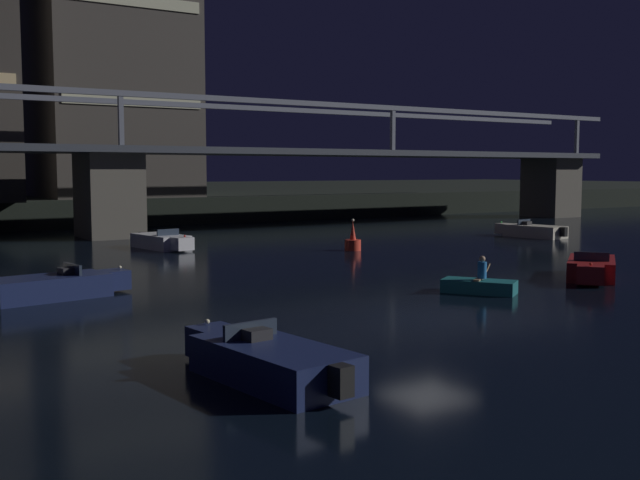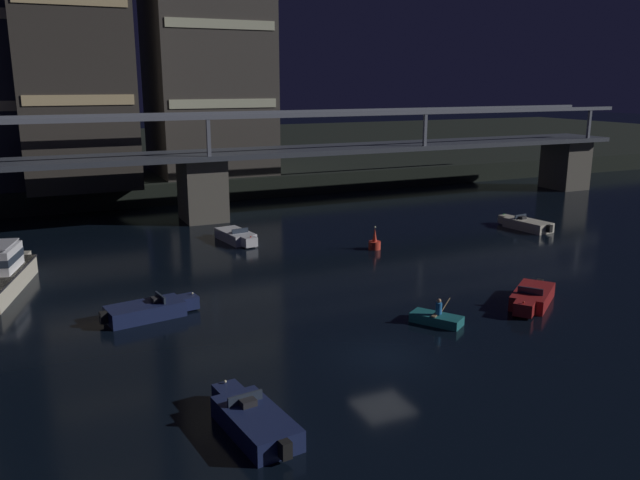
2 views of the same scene
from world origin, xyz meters
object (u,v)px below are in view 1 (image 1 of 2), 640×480
at_px(speedboat_mid_right, 268,361).
at_px(dinghy_with_paddler, 479,285).
at_px(channel_buoy, 353,242).
at_px(speedboat_near_right, 591,269).
at_px(speedboat_far_center, 163,241).
at_px(speedboat_mid_left, 55,286).
at_px(speedboat_far_left, 532,231).
at_px(river_bridge, 108,169).

relative_size(speedboat_mid_right, dinghy_with_paddler, 1.89).
bearing_deg(speedboat_mid_right, dinghy_with_paddler, 26.91).
xyz_separation_m(channel_buoy, dinghy_with_paddler, (-4.42, -14.48, -0.20)).
relative_size(speedboat_near_right, speedboat_far_center, 0.89).
xyz_separation_m(speedboat_near_right, dinghy_with_paddler, (-6.49, -0.25, -0.14)).
distance_m(channel_buoy, dinghy_with_paddler, 15.14).
distance_m(speedboat_mid_left, speedboat_far_center, 16.68).
bearing_deg(speedboat_mid_right, speedboat_far_left, 34.11).
relative_size(river_bridge, speedboat_mid_right, 17.42).
bearing_deg(speedboat_far_left, speedboat_far_center, 165.92).
bearing_deg(speedboat_far_left, speedboat_near_right, -130.74).
height_order(speedboat_mid_right, speedboat_far_center, same).
bearing_deg(speedboat_far_left, speedboat_mid_right, -145.89).
height_order(river_bridge, dinghy_with_paddler, river_bridge).
bearing_deg(speedboat_mid_right, speedboat_near_right, 18.88).
bearing_deg(dinghy_with_paddler, speedboat_near_right, 2.18).
height_order(speedboat_mid_left, speedboat_far_center, same).
relative_size(speedboat_mid_right, speedboat_far_left, 1.00).
relative_size(river_bridge, speedboat_near_right, 19.53).
relative_size(speedboat_mid_right, channel_buoy, 2.97).
bearing_deg(speedboat_near_right, speedboat_mid_left, 161.24).
height_order(speedboat_far_center, dinghy_with_paddler, dinghy_with_paddler).
xyz_separation_m(speedboat_mid_left, speedboat_far_center, (9.08, 13.99, 0.00)).
distance_m(speedboat_far_center, channel_buoy, 10.77).
bearing_deg(speedboat_mid_left, dinghy_with_paddler, -27.66).
bearing_deg(speedboat_near_right, channel_buoy, 98.29).
height_order(speedboat_near_right, speedboat_far_center, same).
bearing_deg(channel_buoy, speedboat_mid_left, -156.98).
height_order(speedboat_near_right, speedboat_far_left, same).
relative_size(river_bridge, speedboat_far_left, 17.42).
xyz_separation_m(speedboat_far_center, dinghy_with_paddler, (4.20, -20.95, -0.14)).
relative_size(speedboat_far_center, channel_buoy, 2.97).
height_order(speedboat_far_left, channel_buoy, channel_buoy).
distance_m(speedboat_near_right, speedboat_mid_left, 20.88).
relative_size(speedboat_mid_left, speedboat_mid_right, 1.00).
bearing_deg(speedboat_far_left, channel_buoy, -177.72).
relative_size(speedboat_near_right, dinghy_with_paddler, 1.68).
bearing_deg(channel_buoy, river_bridge, 119.95).
distance_m(speedboat_near_right, speedboat_far_left, 19.56).
bearing_deg(speedboat_far_center, speedboat_mid_left, -122.99).
distance_m(speedboat_mid_right, channel_buoy, 26.22).
height_order(speedboat_mid_right, channel_buoy, channel_buoy).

